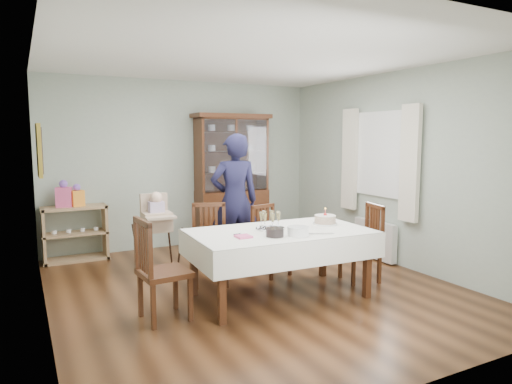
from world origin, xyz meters
TOP-DOWN VIEW (x-y plane):
  - floor at (0.00, 0.00)m, footprint 5.00×5.00m
  - room_shell at (0.00, 0.53)m, footprint 5.00×5.00m
  - dining_table at (0.12, -0.42)m, footprint 2.04×1.23m
  - china_cabinet at (0.75, 2.26)m, footprint 1.30×0.48m
  - sideboard at (-1.75, 2.28)m, footprint 0.90×0.38m
  - picture_frame at (-2.22, 0.80)m, footprint 0.04×0.48m
  - window at (2.22, 0.30)m, footprint 0.04×1.02m
  - curtain_left at (2.16, -0.32)m, footprint 0.07×0.30m
  - curtain_right at (2.16, 0.92)m, footprint 0.07×0.30m
  - radiator at (2.16, 0.30)m, footprint 0.10×0.80m
  - chair_far_left at (-0.40, 0.39)m, footprint 0.55×0.55m
  - chair_far_right at (0.44, 0.36)m, footprint 0.49×0.49m
  - chair_end_left at (-1.23, -0.45)m, footprint 0.49×0.49m
  - chair_end_right at (1.32, -0.38)m, footprint 0.51×0.51m
  - woman at (0.19, 0.95)m, footprint 0.74×0.55m
  - high_chair at (-0.86, 1.10)m, footprint 0.49×0.49m
  - champagne_tray at (0.05, -0.31)m, footprint 0.33×0.33m
  - birthday_cake at (0.78, -0.35)m, footprint 0.29×0.29m
  - plate_stack_dark at (-0.09, -0.66)m, footprint 0.20×0.20m
  - plate_stack_white at (0.15, -0.74)m, footprint 0.26×0.26m
  - napkin_stack at (-0.40, -0.55)m, footprint 0.15×0.15m
  - cutlery at (-0.44, -0.46)m, footprint 0.12×0.16m
  - cake_knife at (0.40, -0.78)m, footprint 0.29×0.16m
  - gift_bag_pink at (-1.88, 2.26)m, footprint 0.24×0.19m
  - gift_bag_orange at (-1.70, 2.26)m, footprint 0.21×0.18m

SIDE VIEW (x-z plane):
  - floor at x=0.00m, z-range 0.00..0.00m
  - chair_far_right at x=0.44m, z-range -0.18..0.72m
  - chair_end_right at x=1.32m, z-range -0.19..0.77m
  - chair_far_left at x=-0.40m, z-range -0.20..0.78m
  - radiator at x=2.16m, z-range 0.02..0.57m
  - chair_end_left at x=-1.23m, z-range -0.21..0.81m
  - dining_table at x=0.12m, z-range 0.00..0.76m
  - sideboard at x=-1.75m, z-range 0.00..0.80m
  - high_chair at x=-0.86m, z-range -0.12..0.97m
  - cutlery at x=-0.44m, z-range 0.76..0.77m
  - cake_knife at x=0.40m, z-range 0.76..0.77m
  - napkin_stack at x=-0.40m, z-range 0.76..0.78m
  - plate_stack_dark at x=-0.09m, z-range 0.76..0.85m
  - plate_stack_white at x=0.15m, z-range 0.76..0.86m
  - birthday_cake at x=0.78m, z-range 0.71..0.91m
  - champagne_tray at x=0.05m, z-range 0.72..0.92m
  - woman at x=0.19m, z-range 0.00..1.84m
  - gift_bag_orange at x=-1.70m, z-range 0.78..1.11m
  - gift_bag_pink at x=-1.88m, z-range 0.78..1.17m
  - china_cabinet at x=0.75m, z-range 0.04..2.21m
  - curtain_left at x=2.16m, z-range 0.67..2.23m
  - curtain_right at x=2.16m, z-range 0.67..2.23m
  - window at x=2.22m, z-range 0.94..2.16m
  - picture_frame at x=-2.22m, z-range 1.36..1.94m
  - room_shell at x=0.00m, z-range -0.80..4.20m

